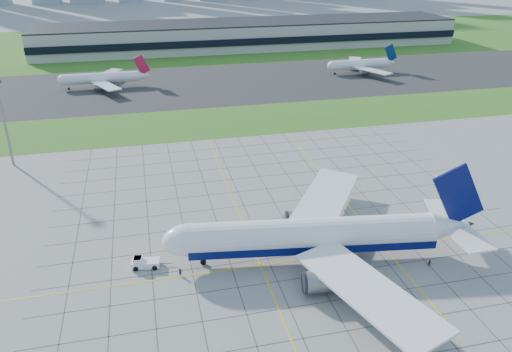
{
  "coord_description": "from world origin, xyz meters",
  "views": [
    {
      "loc": [
        -30.48,
        -84.91,
        60.68
      ],
      "look_at": [
        -4.34,
        26.12,
        7.0
      ],
      "focal_mm": 35.0,
      "sensor_mm": 36.0,
      "label": 1
    }
  ],
  "objects": [
    {
      "name": "distant_jet_2",
      "position": [
        79.13,
        148.87,
        4.48
      ],
      "size": [
        35.17,
        42.66,
        14.08
      ],
      "color": "white",
      "rests_on": "ground"
    },
    {
      "name": "apron_markings",
      "position": [
        0.43,
        11.09,
        0.02
      ],
      "size": [
        120.0,
        130.0,
        0.03
      ],
      "color": "#474744",
      "rests_on": "ground"
    },
    {
      "name": "grass_far",
      "position": [
        0.0,
        255.0,
        0.02
      ],
      "size": [
        700.0,
        145.0,
        0.04
      ],
      "primitive_type": "cube",
      "color": "#356C1F",
      "rests_on": "ground"
    },
    {
      "name": "terminal",
      "position": [
        40.0,
        229.87,
        7.89
      ],
      "size": [
        260.0,
        43.0,
        15.8
      ],
      "color": "#B7B7B2",
      "rests_on": "ground"
    },
    {
      "name": "distant_jet_1",
      "position": [
        -47.13,
        149.73,
        4.49
      ],
      "size": [
        38.81,
        42.66,
        14.08
      ],
      "color": "white",
      "rests_on": "ground"
    },
    {
      "name": "airliner",
      "position": [
        1.39,
        -2.21,
        5.74
      ],
      "size": [
        66.42,
        66.85,
        20.98
      ],
      "rotation": [
        0.0,
        0.0,
        -0.14
      ],
      "color": "white",
      "rests_on": "ground"
    },
    {
      "name": "crew_near",
      "position": [
        -26.46,
        -1.75,
        0.93
      ],
      "size": [
        0.81,
        0.75,
        1.85
      ],
      "primitive_type": "imported",
      "rotation": [
        0.0,
        0.0,
        0.62
      ],
      "color": "black",
      "rests_on": "ground"
    },
    {
      "name": "ground",
      "position": [
        0.0,
        0.0,
        0.0
      ],
      "size": [
        1400.0,
        1400.0,
        0.0
      ],
      "primitive_type": "plane",
      "color": "#979792",
      "rests_on": "ground"
    },
    {
      "name": "pushback_tug",
      "position": [
        -33.36,
        3.04,
        1.03
      ],
      "size": [
        8.47,
        3.61,
        2.33
      ],
      "rotation": [
        0.0,
        0.0,
        -0.14
      ],
      "color": "white",
      "rests_on": "ground"
    },
    {
      "name": "crew_far",
      "position": [
        23.86,
        -10.25,
        0.78
      ],
      "size": [
        0.91,
        0.81,
        1.56
      ],
      "primitive_type": "imported",
      "rotation": [
        0.0,
        0.0,
        -0.34
      ],
      "color": "#28261B",
      "rests_on": "ground"
    },
    {
      "name": "asphalt_taxiway",
      "position": [
        0.0,
        145.0,
        0.03
      ],
      "size": [
        700.0,
        75.0,
        0.04
      ],
      "primitive_type": "cube",
      "color": "#383838",
      "rests_on": "ground"
    },
    {
      "name": "light_mast",
      "position": [
        -70.0,
        65.0,
        16.18
      ],
      "size": [
        2.5,
        2.5,
        25.6
      ],
      "color": "gray",
      "rests_on": "ground"
    },
    {
      "name": "grass_median",
      "position": [
        0.0,
        90.0,
        0.02
      ],
      "size": [
        700.0,
        35.0,
        0.04
      ],
      "primitive_type": "cube",
      "color": "#356C1F",
      "rests_on": "ground"
    }
  ]
}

